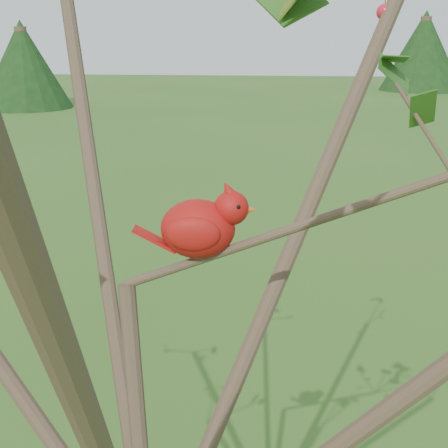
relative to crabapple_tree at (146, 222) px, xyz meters
name	(u,v)px	position (x,y,z in m)	size (l,w,h in m)	color
crabapple_tree	(146,222)	(0.00, 0.00, 0.00)	(2.35, 2.05, 2.95)	#463026
cardinal	(202,226)	(0.08, 0.11, -0.04)	(0.24, 0.13, 0.17)	#B80F11
distant_trees	(262,60)	(-1.01, 23.63, -0.56)	(41.27, 15.21, 3.56)	#463026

